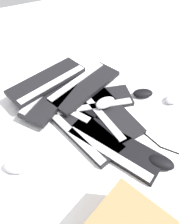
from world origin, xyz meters
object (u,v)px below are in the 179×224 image
Objects in this scene: keyboard_3 at (62,100)px; mouse_1 at (143,93)px; keyboard_6 at (55,93)px; mouse_3 at (173,98)px; keyboard_2 at (91,101)px; mouse_0 at (16,166)px; mouse_4 at (161,162)px; keyboard_4 at (81,129)px; mouse_2 at (105,103)px; keyboard_5 at (85,86)px; keyboard_1 at (107,109)px; keyboard_0 at (114,146)px; keyboard_7 at (47,81)px.

mouse_1 reaches higher than keyboard_3.
keyboard_6 reaches higher than mouse_3.
mouse_1 is (0.08, 0.28, 0.01)m from keyboard_2.
mouse_0 is 1.00× the size of mouse_4.
keyboard_4 is 0.19m from mouse_2.
mouse_4 is (0.46, 0.10, 0.01)m from keyboard_2.
keyboard_5 is 4.22× the size of mouse_1.
keyboard_1 is 0.99× the size of keyboard_3.
keyboard_6 reaches higher than keyboard_3.
mouse_0 is (0.32, -0.29, -0.02)m from keyboard_6.
keyboard_0 is 0.99× the size of keyboard_7.
keyboard_1 is at bearing 23.71° from mouse_1.
keyboard_7 reaches higher than keyboard_4.
keyboard_2 is 0.29m from mouse_1.
keyboard_6 is 4.03× the size of mouse_4.
mouse_1 is 1.00× the size of mouse_3.
mouse_0 is at bearing -6.98° from mouse_3.
keyboard_0 is 4.18× the size of mouse_3.
mouse_0 is (0.21, -0.46, 0.01)m from keyboard_2.
keyboard_7 is at bearing -172.32° from keyboard_4.
mouse_1 and mouse_3 have the same top height.
keyboard_5 reaches higher than mouse_4.
keyboard_5 is at bearing 95.45° from keyboard_3.
keyboard_1 and keyboard_4 have the same top height.
keyboard_0 is 0.30m from keyboard_2.
keyboard_7 is (-0.49, -0.14, 0.06)m from keyboard_0.
keyboard_2 is 4.21× the size of mouse_1.
keyboard_6 is 4.03× the size of mouse_3.
mouse_4 is (0.56, 0.09, -0.02)m from keyboard_5.
mouse_4 is at bearing 23.48° from keyboard_3.
mouse_2 reaches higher than mouse_4.
keyboard_2 is 4.21× the size of mouse_3.
keyboard_6 reaches higher than keyboard_4.
mouse_3 reaches higher than keyboard_1.
mouse_3 is at bearing -88.64° from mouse_4.
keyboard_5 is 4.22× the size of mouse_0.
keyboard_7 is 4.23× the size of mouse_0.
keyboard_1 is 0.97× the size of keyboard_5.
keyboard_3 is at bearing -84.55° from keyboard_5.
mouse_1 is 1.00× the size of mouse_4.
keyboard_0 is 0.43m from keyboard_6.
mouse_2 is (0.07, 0.04, 0.04)m from keyboard_2.
keyboard_3 is (-0.17, -0.18, 0.00)m from keyboard_1.
keyboard_5 is (-0.39, 0.04, 0.03)m from keyboard_0.
keyboard_5 reaches higher than keyboard_2.
keyboard_2 is at bearing 60.00° from keyboard_3.
keyboard_6 is (-0.02, -0.17, 0.00)m from keyboard_5.
keyboard_6 is 4.03× the size of mouse_1.
mouse_4 reaches higher than keyboard_2.
keyboard_2 is at bearing -152.53° from keyboard_1.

